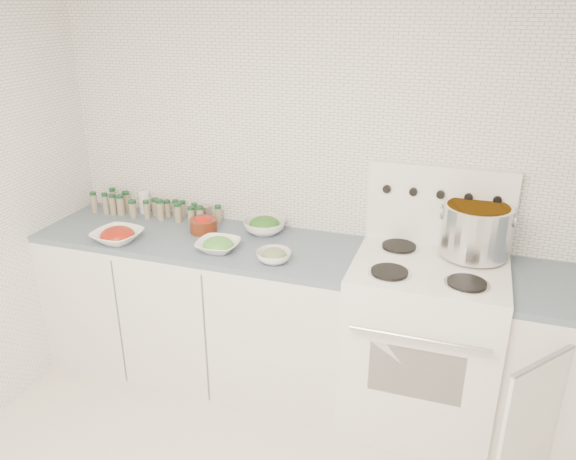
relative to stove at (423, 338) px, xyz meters
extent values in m
cube|color=white|center=(-0.48, 0.32, 0.75)|extent=(3.50, 0.02, 2.50)
cube|color=white|center=(-1.30, 0.00, -0.06)|extent=(1.85, 0.62, 0.86)
cube|color=#4A5970|center=(-1.30, 0.00, 0.39)|extent=(1.85, 0.62, 0.03)
cube|color=white|center=(0.00, -0.01, -0.04)|extent=(0.76, 0.65, 0.92)
cube|color=black|center=(0.00, -0.33, 0.00)|extent=(0.45, 0.01, 0.28)
cylinder|color=silver|center=(0.00, -0.37, 0.22)|extent=(0.65, 0.02, 0.02)
cube|color=white|center=(0.00, -0.01, 0.43)|extent=(0.76, 0.65, 0.01)
cube|color=white|center=(0.00, 0.28, 0.65)|extent=(0.76, 0.06, 0.43)
cylinder|color=silver|center=(-0.18, -0.17, 0.44)|extent=(0.21, 0.21, 0.01)
cylinder|color=black|center=(-0.18, -0.17, 0.45)|extent=(0.18, 0.18, 0.01)
cylinder|color=silver|center=(0.18, -0.17, 0.44)|extent=(0.21, 0.21, 0.01)
cylinder|color=black|center=(0.18, -0.17, 0.45)|extent=(0.18, 0.18, 0.01)
cylinder|color=silver|center=(-0.18, 0.15, 0.44)|extent=(0.21, 0.21, 0.01)
cylinder|color=black|center=(-0.18, 0.15, 0.45)|extent=(0.18, 0.18, 0.01)
cylinder|color=silver|center=(0.18, 0.15, 0.44)|extent=(0.21, 0.21, 0.01)
cylinder|color=black|center=(0.18, 0.15, 0.45)|extent=(0.18, 0.18, 0.01)
cylinder|color=black|center=(-0.28, 0.25, 0.72)|extent=(0.04, 0.02, 0.04)
cylinder|color=black|center=(-0.14, 0.25, 0.72)|extent=(0.04, 0.02, 0.04)
cylinder|color=black|center=(0.00, 0.25, 0.72)|extent=(0.04, 0.02, 0.04)
cylinder|color=black|center=(0.14, 0.25, 0.72)|extent=(0.04, 0.02, 0.04)
cylinder|color=black|center=(0.28, 0.25, 0.72)|extent=(0.04, 0.02, 0.04)
cube|color=white|center=(0.52, -0.46, -0.07)|extent=(0.27, 0.32, 0.70)
cylinder|color=silver|center=(0.19, 0.16, 0.58)|extent=(0.34, 0.34, 0.26)
cylinder|color=orange|center=(0.19, 0.16, 0.70)|extent=(0.31, 0.31, 0.03)
torus|color=silver|center=(0.02, 0.16, 0.66)|extent=(0.01, 0.08, 0.08)
torus|color=silver|center=(0.37, 0.16, 0.66)|extent=(0.01, 0.08, 0.08)
imported|color=white|center=(-1.70, -0.20, 0.44)|extent=(0.29, 0.29, 0.06)
ellipsoid|color=#9D250D|center=(-1.70, -0.20, 0.45)|extent=(0.19, 0.19, 0.08)
imported|color=white|center=(-1.11, -0.13, 0.43)|extent=(0.24, 0.24, 0.06)
ellipsoid|color=#4B9430|center=(-1.11, -0.13, 0.44)|extent=(0.16, 0.16, 0.07)
imported|color=white|center=(-0.97, 0.19, 0.44)|extent=(0.32, 0.32, 0.08)
ellipsoid|color=#1C5A19|center=(-0.97, 0.19, 0.46)|extent=(0.18, 0.18, 0.08)
imported|color=white|center=(-0.78, -0.16, 0.43)|extent=(0.21, 0.21, 0.06)
ellipsoid|color=#26481C|center=(-0.78, -0.16, 0.45)|extent=(0.13, 0.13, 0.06)
cylinder|color=#59210F|center=(-1.30, 0.08, 0.44)|extent=(0.16, 0.16, 0.08)
ellipsoid|color=red|center=(-1.30, 0.08, 0.47)|extent=(0.12, 0.12, 0.06)
cylinder|color=white|center=(-1.80, 0.26, 0.47)|extent=(0.08, 0.08, 0.13)
cylinder|color=#9D9385|center=(-1.38, 0.26, 0.45)|extent=(0.08, 0.08, 0.09)
cylinder|color=gray|center=(-2.03, 0.26, 0.46)|extent=(0.04, 0.04, 0.12)
cylinder|color=#124121|center=(-2.03, 0.26, 0.53)|extent=(0.04, 0.04, 0.02)
cylinder|color=gray|center=(-1.93, 0.25, 0.46)|extent=(0.04, 0.04, 0.11)
cylinder|color=#124121|center=(-1.93, 0.25, 0.52)|extent=(0.05, 0.05, 0.02)
cylinder|color=gray|center=(-1.72, 0.24, 0.45)|extent=(0.04, 0.04, 0.09)
cylinder|color=#124121|center=(-1.72, 0.24, 0.50)|extent=(0.05, 0.05, 0.02)
cylinder|color=gray|center=(-1.63, 0.24, 0.45)|extent=(0.04, 0.04, 0.09)
cylinder|color=#124121|center=(-1.63, 0.24, 0.50)|extent=(0.04, 0.04, 0.02)
cylinder|color=gray|center=(-1.58, 0.26, 0.45)|extent=(0.04, 0.04, 0.09)
cylinder|color=#124121|center=(-1.58, 0.26, 0.50)|extent=(0.04, 0.04, 0.02)
cylinder|color=gray|center=(-1.53, 0.25, 0.45)|extent=(0.04, 0.04, 0.09)
cylinder|color=#124121|center=(-1.53, 0.25, 0.50)|extent=(0.04, 0.04, 0.02)
cylinder|color=gray|center=(-1.44, 0.24, 0.45)|extent=(0.04, 0.04, 0.09)
cylinder|color=#124121|center=(-1.44, 0.24, 0.50)|extent=(0.04, 0.04, 0.02)
cylinder|color=gray|center=(-1.28, 0.24, 0.45)|extent=(0.04, 0.04, 0.09)
cylinder|color=#124121|center=(-1.28, 0.24, 0.51)|extent=(0.04, 0.04, 0.02)
cylinder|color=gray|center=(-2.02, 0.16, 0.46)|extent=(0.04, 0.04, 0.12)
cylinder|color=#124121|center=(-2.02, 0.16, 0.53)|extent=(0.04, 0.04, 0.02)
cylinder|color=gray|center=(-1.92, 0.17, 0.46)|extent=(0.05, 0.05, 0.11)
cylinder|color=#124121|center=(-1.92, 0.17, 0.53)|extent=(0.05, 0.05, 0.02)
cylinder|color=gray|center=(-1.82, 0.15, 0.45)|extent=(0.05, 0.05, 0.10)
cylinder|color=#124121|center=(-1.82, 0.15, 0.51)|extent=(0.05, 0.05, 0.02)
cylinder|color=gray|center=(-1.73, 0.17, 0.45)|extent=(0.04, 0.04, 0.10)
cylinder|color=#124121|center=(-1.73, 0.17, 0.51)|extent=(0.04, 0.04, 0.02)
cylinder|color=gray|center=(-1.64, 0.17, 0.46)|extent=(0.04, 0.04, 0.12)
cylinder|color=#124121|center=(-1.64, 0.17, 0.53)|extent=(0.04, 0.04, 0.02)
cylinder|color=gray|center=(-1.52, 0.18, 0.46)|extent=(0.04, 0.04, 0.10)
cylinder|color=#124121|center=(-1.52, 0.18, 0.52)|extent=(0.04, 0.04, 0.02)
cylinder|color=gray|center=(-1.43, 0.17, 0.45)|extent=(0.04, 0.04, 0.09)
cylinder|color=#124121|center=(-1.43, 0.17, 0.51)|extent=(0.04, 0.04, 0.02)
cylinder|color=gray|center=(-1.37, 0.18, 0.45)|extent=(0.04, 0.04, 0.10)
cylinder|color=#124121|center=(-1.37, 0.18, 0.51)|extent=(0.04, 0.04, 0.02)
cylinder|color=gray|center=(-2.11, 0.16, 0.46)|extent=(0.04, 0.04, 0.12)
cylinder|color=#124121|center=(-2.11, 0.16, 0.53)|extent=(0.04, 0.04, 0.02)
cylinder|color=gray|center=(-1.97, 0.16, 0.46)|extent=(0.04, 0.04, 0.12)
cylinder|color=#124121|center=(-1.97, 0.16, 0.53)|extent=(0.04, 0.04, 0.02)
camera|label=1|loc=(0.13, -2.63, 1.67)|focal=35.00mm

